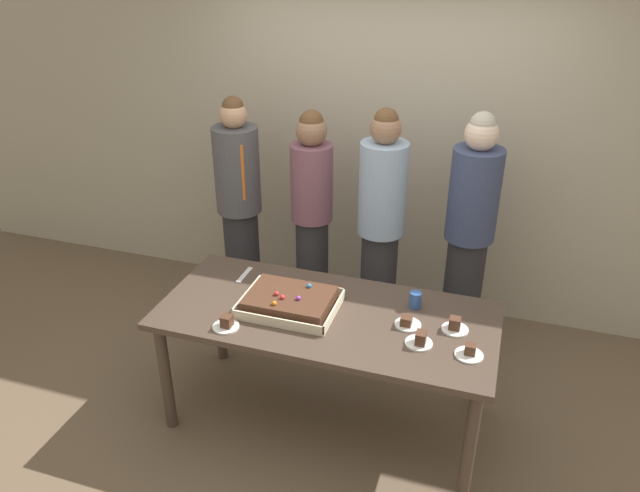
# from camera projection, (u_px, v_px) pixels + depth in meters

# --- Properties ---
(ground_plane) EXTENTS (12.00, 12.00, 0.00)m
(ground_plane) POSITION_uv_depth(u_px,v_px,m) (326.00, 417.00, 3.93)
(ground_plane) COLOR brown
(interior_back_panel) EXTENTS (8.00, 0.12, 3.00)m
(interior_back_panel) POSITION_uv_depth(u_px,v_px,m) (391.00, 121.00, 4.59)
(interior_back_panel) COLOR #B2A893
(interior_back_panel) RESTS_ON ground_plane
(party_table) EXTENTS (1.96, 0.88, 0.80)m
(party_table) POSITION_uv_depth(u_px,v_px,m) (326.00, 326.00, 3.60)
(party_table) COLOR #47382D
(party_table) RESTS_ON ground_plane
(sheet_cake) EXTENTS (0.56, 0.43, 0.12)m
(sheet_cake) POSITION_uv_depth(u_px,v_px,m) (290.00, 302.00, 3.59)
(sheet_cake) COLOR beige
(sheet_cake) RESTS_ON party_table
(plated_slice_near_left) EXTENTS (0.15, 0.15, 0.08)m
(plated_slice_near_left) POSITION_uv_depth(u_px,v_px,m) (226.00, 324.00, 3.42)
(plated_slice_near_left) COLOR white
(plated_slice_near_left) RESTS_ON party_table
(plated_slice_near_right) EXTENTS (0.15, 0.15, 0.07)m
(plated_slice_near_right) POSITION_uv_depth(u_px,v_px,m) (469.00, 353.00, 3.20)
(plated_slice_near_right) COLOR white
(plated_slice_near_right) RESTS_ON party_table
(plated_slice_far_left) EXTENTS (0.15, 0.15, 0.06)m
(plated_slice_far_left) POSITION_uv_depth(u_px,v_px,m) (407.00, 323.00, 3.44)
(plated_slice_far_left) COLOR white
(plated_slice_far_left) RESTS_ON party_table
(plated_slice_far_right) EXTENTS (0.15, 0.15, 0.08)m
(plated_slice_far_right) POSITION_uv_depth(u_px,v_px,m) (455.00, 326.00, 3.40)
(plated_slice_far_right) COLOR white
(plated_slice_far_right) RESTS_ON party_table
(plated_slice_center_front) EXTENTS (0.15, 0.15, 0.08)m
(plated_slice_center_front) POSITION_uv_depth(u_px,v_px,m) (420.00, 340.00, 3.28)
(plated_slice_center_front) COLOR white
(plated_slice_center_front) RESTS_ON party_table
(drink_cup_nearest) EXTENTS (0.07, 0.07, 0.10)m
(drink_cup_nearest) POSITION_uv_depth(u_px,v_px,m) (415.00, 300.00, 3.59)
(drink_cup_nearest) COLOR #2D5199
(drink_cup_nearest) RESTS_ON party_table
(cake_server_utensil) EXTENTS (0.03, 0.20, 0.01)m
(cake_server_utensil) POSITION_uv_depth(u_px,v_px,m) (244.00, 275.00, 3.94)
(cake_server_utensil) COLOR silver
(cake_server_utensil) RESTS_ON party_table
(person_serving_front) EXTENTS (0.30, 0.30, 1.70)m
(person_serving_front) POSITION_uv_depth(u_px,v_px,m) (312.00, 218.00, 4.46)
(person_serving_front) COLOR #28282D
(person_serving_front) RESTS_ON ground_plane
(person_green_shirt_behind) EXTENTS (0.33, 0.33, 1.78)m
(person_green_shirt_behind) POSITION_uv_depth(u_px,v_px,m) (469.00, 234.00, 4.16)
(person_green_shirt_behind) COLOR #28282D
(person_green_shirt_behind) RESTS_ON ground_plane
(person_striped_tie_right) EXTENTS (0.32, 0.32, 1.77)m
(person_striped_tie_right) POSITION_uv_depth(u_px,v_px,m) (381.00, 228.00, 4.25)
(person_striped_tie_right) COLOR #28282D
(person_striped_tie_right) RESTS_ON ground_plane
(person_far_right_suit) EXTENTS (0.33, 0.33, 1.76)m
(person_far_right_suit) POSITION_uv_depth(u_px,v_px,m) (239.00, 208.00, 4.60)
(person_far_right_suit) COLOR #28282D
(person_far_right_suit) RESTS_ON ground_plane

